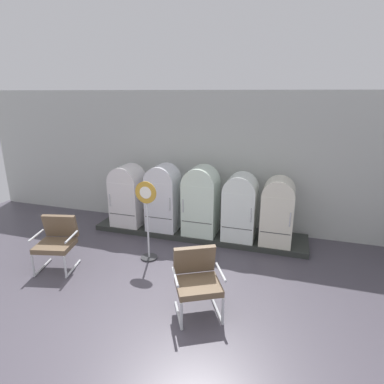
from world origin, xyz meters
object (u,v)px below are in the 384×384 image
object	(u,v)px
refrigerator_0	(128,194)
armchair_left	(57,240)
armchair_right	(197,278)
refrigerator_3	(240,205)
refrigerator_2	(201,199)
sign_stand	(147,224)
refrigerator_1	(163,196)
refrigerator_4	(278,210)

from	to	relation	value
refrigerator_0	armchair_left	xyz separation A→B (m)	(-0.37, -1.96, -0.30)
armchair_right	refrigerator_0	bearing A→B (deg)	134.50
refrigerator_3	armchair_left	size ratio (longest dim) A/B	1.46
refrigerator_0	refrigerator_2	xyz separation A→B (m)	(1.73, -0.00, 0.05)
refrigerator_0	sign_stand	world-z (taller)	sign_stand
refrigerator_0	refrigerator_3	size ratio (longest dim) A/B	1.01
refrigerator_1	refrigerator_3	size ratio (longest dim) A/B	1.06
refrigerator_3	refrigerator_0	bearing A→B (deg)	179.88
refrigerator_2	armchair_left	distance (m)	2.89
refrigerator_2	refrigerator_4	xyz separation A→B (m)	(1.58, -0.01, -0.06)
sign_stand	refrigerator_0	bearing A→B (deg)	130.95
refrigerator_3	sign_stand	bearing A→B (deg)	-141.61
armchair_left	armchair_right	xyz separation A→B (m)	(2.73, -0.44, 0.00)
refrigerator_0	armchair_right	xyz separation A→B (m)	(2.36, -2.40, -0.30)
refrigerator_2	sign_stand	bearing A→B (deg)	-119.49
refrigerator_1	refrigerator_3	bearing A→B (deg)	0.33
refrigerator_0	refrigerator_4	xyz separation A→B (m)	(3.31, -0.01, -0.01)
refrigerator_2	armchair_left	size ratio (longest dim) A/B	1.56
armchair_left	refrigerator_3	bearing A→B (deg)	33.68
refrigerator_2	refrigerator_3	distance (m)	0.84
refrigerator_0	refrigerator_3	xyz separation A→B (m)	(2.56, -0.01, -0.00)
refrigerator_0	refrigerator_1	xyz separation A→B (m)	(0.87, -0.01, 0.04)
armchair_right	sign_stand	distance (m)	1.78
refrigerator_1	sign_stand	world-z (taller)	refrigerator_1
sign_stand	armchair_right	bearing A→B (deg)	-42.31
armchair_left	sign_stand	world-z (taller)	sign_stand
armchair_right	refrigerator_1	bearing A→B (deg)	121.94
refrigerator_4	refrigerator_2	bearing A→B (deg)	179.75
armchair_left	refrigerator_4	bearing A→B (deg)	27.93
sign_stand	armchair_left	bearing A→B (deg)	-151.97
refrigerator_0	refrigerator_2	world-z (taller)	refrigerator_2
refrigerator_3	sign_stand	distance (m)	1.94
armchair_left	refrigerator_0	bearing A→B (deg)	79.18
refrigerator_3	armchair_right	bearing A→B (deg)	-94.80
refrigerator_0	refrigerator_4	bearing A→B (deg)	-0.16
refrigerator_3	armchair_left	bearing A→B (deg)	-146.32
refrigerator_1	refrigerator_3	distance (m)	1.69
refrigerator_2	sign_stand	distance (m)	1.39
armchair_right	refrigerator_2	bearing A→B (deg)	104.78
refrigerator_2	armchair_right	distance (m)	2.51
refrigerator_4	armchair_right	size ratio (longest dim) A/B	1.43
refrigerator_3	armchair_left	distance (m)	3.54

